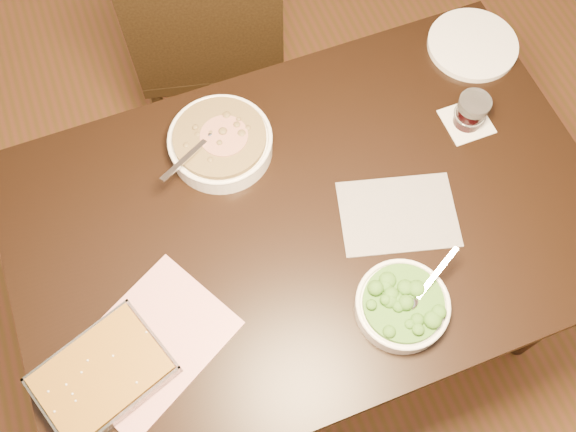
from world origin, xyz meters
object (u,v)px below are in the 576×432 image
(dinner_plate, at_px, (473,45))
(stew_bowl, at_px, (221,142))
(wine_tumbler, at_px, (471,111))
(table, at_px, (308,234))
(broccoli_bowl, at_px, (402,305))
(chair_far, at_px, (208,38))
(baking_dish, at_px, (103,375))

(dinner_plate, bearing_deg, stew_bowl, -175.12)
(wine_tumbler, xyz_separation_m, dinner_plate, (0.13, 0.21, -0.04))
(table, height_order, broccoli_bowl, broccoli_bowl)
(table, distance_m, stew_bowl, 0.31)
(dinner_plate, distance_m, chair_far, 0.81)
(stew_bowl, bearing_deg, baking_dish, -132.70)
(baking_dish, bearing_deg, wine_tumbler, -3.23)
(table, height_order, baking_dish, baking_dish)
(wine_tumbler, relative_size, chair_far, 0.09)
(baking_dish, bearing_deg, chair_far, 42.42)
(baking_dish, distance_m, chair_far, 1.14)
(chair_far, bearing_deg, stew_bowl, 91.68)
(broccoli_bowl, xyz_separation_m, dinner_plate, (0.50, 0.59, -0.02))
(table, bearing_deg, broccoli_bowl, -69.48)
(table, bearing_deg, stew_bowl, 117.88)
(table, distance_m, broccoli_bowl, 0.32)
(baking_dish, relative_size, chair_far, 0.33)
(table, relative_size, baking_dish, 4.42)
(stew_bowl, height_order, chair_far, chair_far)
(table, relative_size, stew_bowl, 5.41)
(wine_tumbler, xyz_separation_m, chair_far, (-0.49, 0.68, -0.27))
(stew_bowl, distance_m, broccoli_bowl, 0.58)
(broccoli_bowl, bearing_deg, dinner_plate, 50.21)
(table, relative_size, wine_tumbler, 15.74)
(stew_bowl, height_order, dinner_plate, stew_bowl)
(stew_bowl, bearing_deg, broccoli_bowl, -65.88)
(broccoli_bowl, height_order, baking_dish, broccoli_bowl)
(dinner_plate, bearing_deg, baking_dish, -156.13)
(stew_bowl, xyz_separation_m, dinner_plate, (0.73, 0.06, -0.03))
(broccoli_bowl, height_order, wine_tumbler, wine_tumbler)
(baking_dish, distance_m, wine_tumbler, 1.06)
(baking_dish, relative_size, wine_tumbler, 3.56)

